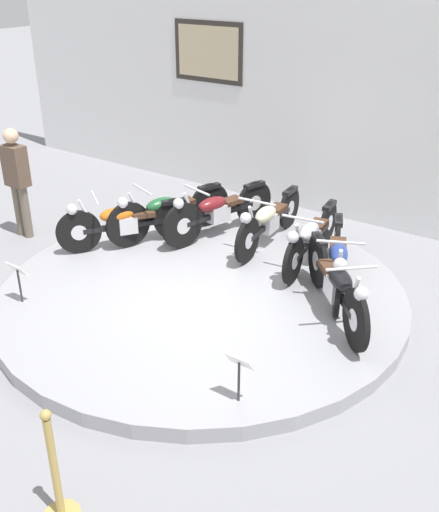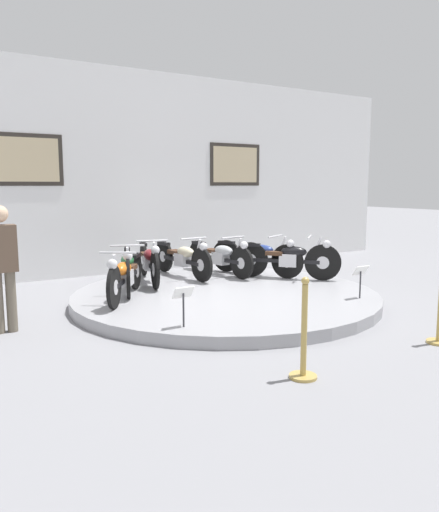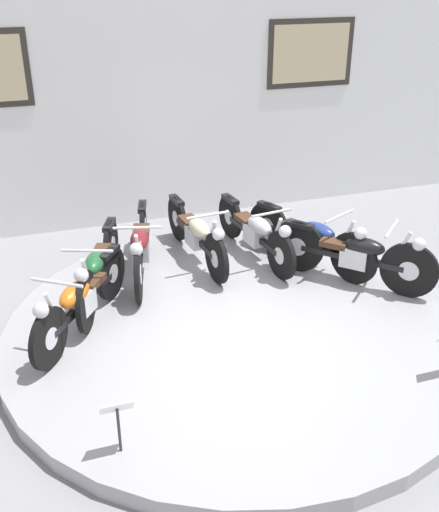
{
  "view_description": "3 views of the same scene",
  "coord_description": "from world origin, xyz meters",
  "views": [
    {
      "loc": [
        3.88,
        -5.11,
        3.77
      ],
      "look_at": [
        0.27,
        -0.01,
        0.69
      ],
      "focal_mm": 42.0,
      "sensor_mm": 36.0,
      "label": 1
    },
    {
      "loc": [
        -4.23,
        -6.84,
        1.91
      ],
      "look_at": [
        -0.09,
        0.04,
        0.76
      ],
      "focal_mm": 35.0,
      "sensor_mm": 36.0,
      "label": 2
    },
    {
      "loc": [
        -1.92,
        -5.12,
        3.67
      ],
      "look_at": [
        -0.07,
        0.4,
        0.77
      ],
      "focal_mm": 42.0,
      "sensor_mm": 36.0,
      "label": 3
    }
  ],
  "objects": [
    {
      "name": "ground_plane",
      "position": [
        0.0,
        0.0,
        0.0
      ],
      "size": [
        60.0,
        60.0,
        0.0
      ],
      "primitive_type": "plane",
      "color": "gray"
    },
    {
      "name": "display_platform",
      "position": [
        0.0,
        0.0,
        0.08
      ],
      "size": [
        4.97,
        4.97,
        0.17
      ],
      "primitive_type": "cylinder",
      "color": "#99999E",
      "rests_on": "ground_plane"
    },
    {
      "name": "back_wall",
      "position": [
        0.0,
        3.54,
        2.17
      ],
      "size": [
        14.0,
        0.22,
        4.35
      ],
      "color": "white",
      "rests_on": "ground_plane"
    },
    {
      "name": "motorcycle_orange",
      "position": [
        -1.59,
        0.35,
        0.54
      ],
      "size": [
        1.16,
        1.65,
        0.78
      ],
      "color": "black",
      "rests_on": "display_platform"
    },
    {
      "name": "motorcycle_green",
      "position": [
        -1.32,
        0.96,
        0.56
      ],
      "size": [
        0.77,
        1.9,
        0.8
      ],
      "color": "black",
      "rests_on": "display_platform"
    },
    {
      "name": "motorcycle_maroon",
      "position": [
        -0.75,
        1.39,
        0.56
      ],
      "size": [
        0.65,
        1.96,
        0.81
      ],
      "color": "black",
      "rests_on": "display_platform"
    },
    {
      "name": "motorcycle_cream",
      "position": [
        0.0,
        1.55,
        0.55
      ],
      "size": [
        0.54,
        1.97,
        0.79
      ],
      "color": "black",
      "rests_on": "display_platform"
    },
    {
      "name": "motorcycle_silver",
      "position": [
        0.75,
        1.39,
        0.54
      ],
      "size": [
        0.54,
        1.94,
        0.78
      ],
      "color": "black",
      "rests_on": "display_platform"
    },
    {
      "name": "motorcycle_blue",
      "position": [
        1.33,
        0.96,
        0.55
      ],
      "size": [
        0.91,
        1.82,
        0.8
      ],
      "color": "black",
      "rests_on": "display_platform"
    },
    {
      "name": "motorcycle_black",
      "position": [
        1.6,
        0.36,
        0.56
      ],
      "size": [
        1.42,
        1.5,
        0.81
      ],
      "color": "black",
      "rests_on": "display_platform"
    },
    {
      "name": "info_placard_front_left",
      "position": [
        -1.53,
        -1.49,
        0.54
      ],
      "size": [
        0.26,
        0.11,
        0.51
      ],
      "color": "#333338",
      "rests_on": "display_platform"
    },
    {
      "name": "info_placard_front_centre",
      "position": [
        1.53,
        -1.49,
        0.54
      ],
      "size": [
        0.26,
        0.11,
        0.51
      ],
      "color": "#333338",
      "rests_on": "display_platform"
    },
    {
      "name": "visitor_standing",
      "position": [
        -3.37,
        -0.0,
        0.93
      ],
      "size": [
        0.36,
        0.22,
        1.65
      ],
      "color": "#6B6051",
      "rests_on": "ground_plane"
    },
    {
      "name": "stanchion_post_right_of_entry",
      "position": [
        1.07,
        -3.2,
        0.34
      ],
      "size": [
        0.28,
        0.28,
        1.02
      ],
      "color": "tan",
      "rests_on": "ground_plane"
    }
  ]
}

